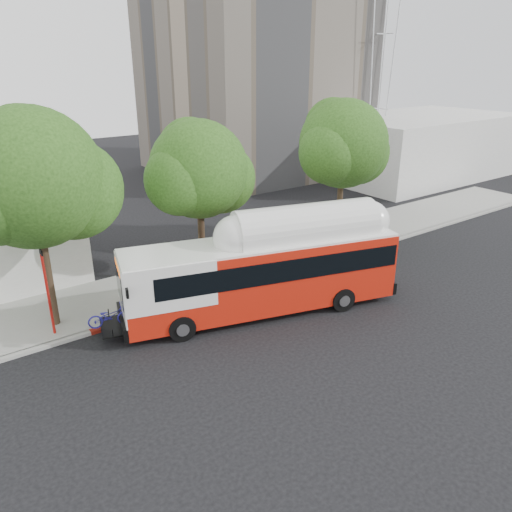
{
  "coord_description": "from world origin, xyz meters",
  "views": [
    {
      "loc": [
        -13.3,
        -15.94,
        11.39
      ],
      "look_at": [
        0.4,
        3.0,
        2.04
      ],
      "focal_mm": 35.0,
      "sensor_mm": 36.0,
      "label": 1
    }
  ],
  "objects": [
    {
      "name": "signal_pole",
      "position": [
        -9.3,
        4.64,
        2.09
      ],
      "size": [
        0.12,
        0.39,
        4.07
      ],
      "color": "red",
      "rests_on": "ground"
    },
    {
      "name": "ground",
      "position": [
        0.0,
        0.0,
        0.0
      ],
      "size": [
        120.0,
        120.0,
        0.0
      ],
      "primitive_type": "plane",
      "color": "black",
      "rests_on": "ground"
    },
    {
      "name": "horizon_block",
      "position": [
        30.0,
        16.0,
        3.0
      ],
      "size": [
        20.0,
        12.0,
        6.0
      ],
      "primitive_type": "cube",
      "color": "silver",
      "rests_on": "ground"
    },
    {
      "name": "sidewalk",
      "position": [
        0.0,
        6.5,
        0.07
      ],
      "size": [
        60.0,
        5.0,
        0.15
      ],
      "primitive_type": "cube",
      "color": "gray",
      "rests_on": "ground"
    },
    {
      "name": "street_tree_left",
      "position": [
        -8.53,
        5.56,
        6.6
      ],
      "size": [
        6.67,
        5.8,
        9.74
      ],
      "color": "#2D2116",
      "rests_on": "ground"
    },
    {
      "name": "curb_strip",
      "position": [
        0.0,
        3.9,
        0.07
      ],
      "size": [
        60.0,
        0.3,
        0.15
      ],
      "primitive_type": "cube",
      "color": "gray",
      "rests_on": "ground"
    },
    {
      "name": "transit_bus",
      "position": [
        -0.46,
        1.15,
        1.91
      ],
      "size": [
        14.0,
        6.13,
        4.1
      ],
      "rotation": [
        0.0,
        0.0,
        -0.27
      ],
      "color": "red",
      "rests_on": "ground"
    },
    {
      "name": "red_curb_segment",
      "position": [
        -3.0,
        3.9,
        0.08
      ],
      "size": [
        10.0,
        0.32,
        0.16
      ],
      "primitive_type": "cube",
      "color": "maroon",
      "rests_on": "ground"
    },
    {
      "name": "street_tree_right",
      "position": [
        9.44,
        5.86,
        6.26
      ],
      "size": [
        6.21,
        5.4,
        9.18
      ],
      "color": "#2D2116",
      "rests_on": "ground"
    },
    {
      "name": "street_tree_mid",
      "position": [
        -0.59,
        6.06,
        5.91
      ],
      "size": [
        5.75,
        5.0,
        8.62
      ],
      "color": "#2D2116",
      "rests_on": "ground"
    }
  ]
}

